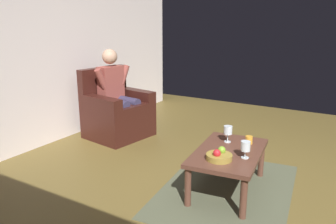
{
  "coord_description": "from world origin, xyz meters",
  "views": [
    {
      "loc": [
        2.74,
        0.51,
        1.61
      ],
      "look_at": [
        -0.47,
        -1.39,
        0.6
      ],
      "focal_mm": 36.12,
      "sensor_mm": 36.0,
      "label": 1
    }
  ],
  "objects_px": {
    "wine_glass_far": "(228,131)",
    "candle_jar": "(249,140)",
    "armchair": "(117,113)",
    "fruit_bowl": "(219,156)",
    "person_seated": "(117,91)",
    "coffee_table": "(229,156)",
    "wine_glass_near": "(245,147)"
  },
  "relations": [
    {
      "from": "candle_jar",
      "to": "armchair",
      "type": "bearing_deg",
      "value": -101.97
    },
    {
      "from": "armchair",
      "to": "wine_glass_far",
      "type": "xyz_separation_m",
      "value": [
        0.5,
        1.86,
        0.19
      ]
    },
    {
      "from": "wine_glass_far",
      "to": "fruit_bowl",
      "type": "height_order",
      "value": "wine_glass_far"
    },
    {
      "from": "person_seated",
      "to": "fruit_bowl",
      "type": "bearing_deg",
      "value": 72.31
    },
    {
      "from": "wine_glass_near",
      "to": "wine_glass_far",
      "type": "bearing_deg",
      "value": -137.51
    },
    {
      "from": "person_seated",
      "to": "wine_glass_near",
      "type": "bearing_deg",
      "value": 77.87
    },
    {
      "from": "armchair",
      "to": "fruit_bowl",
      "type": "xyz_separation_m",
      "value": [
        0.97,
        1.96,
        0.11
      ]
    },
    {
      "from": "wine_glass_far",
      "to": "candle_jar",
      "type": "distance_m",
      "value": 0.23
    },
    {
      "from": "armchair",
      "to": "coffee_table",
      "type": "bearing_deg",
      "value": 78.61
    },
    {
      "from": "fruit_bowl",
      "to": "candle_jar",
      "type": "distance_m",
      "value": 0.54
    },
    {
      "from": "person_seated",
      "to": "armchair",
      "type": "bearing_deg",
      "value": -90.0
    },
    {
      "from": "coffee_table",
      "to": "candle_jar",
      "type": "bearing_deg",
      "value": 159.95
    },
    {
      "from": "person_seated",
      "to": "fruit_bowl",
      "type": "distance_m",
      "value": 2.16
    },
    {
      "from": "armchair",
      "to": "fruit_bowl",
      "type": "bearing_deg",
      "value": 72.54
    },
    {
      "from": "fruit_bowl",
      "to": "candle_jar",
      "type": "bearing_deg",
      "value": 168.99
    },
    {
      "from": "fruit_bowl",
      "to": "person_seated",
      "type": "bearing_deg",
      "value": -116.53
    },
    {
      "from": "wine_glass_far",
      "to": "person_seated",
      "type": "bearing_deg",
      "value": -105.23
    },
    {
      "from": "armchair",
      "to": "person_seated",
      "type": "relative_size",
      "value": 0.78
    },
    {
      "from": "person_seated",
      "to": "wine_glass_near",
      "type": "relative_size",
      "value": 7.79
    },
    {
      "from": "person_seated",
      "to": "wine_glass_far",
      "type": "bearing_deg",
      "value": 83.61
    },
    {
      "from": "wine_glass_far",
      "to": "armchair",
      "type": "bearing_deg",
      "value": -105.14
    },
    {
      "from": "person_seated",
      "to": "wine_glass_near",
      "type": "height_order",
      "value": "person_seated"
    },
    {
      "from": "armchair",
      "to": "candle_jar",
      "type": "height_order",
      "value": "armchair"
    },
    {
      "from": "coffee_table",
      "to": "wine_glass_near",
      "type": "bearing_deg",
      "value": 63.37
    },
    {
      "from": "wine_glass_far",
      "to": "fruit_bowl",
      "type": "relative_size",
      "value": 0.73
    },
    {
      "from": "armchair",
      "to": "coffee_table",
      "type": "relative_size",
      "value": 0.93
    },
    {
      "from": "wine_glass_near",
      "to": "wine_glass_far",
      "type": "distance_m",
      "value": 0.42
    },
    {
      "from": "coffee_table",
      "to": "wine_glass_far",
      "type": "height_order",
      "value": "wine_glass_far"
    },
    {
      "from": "wine_glass_far",
      "to": "candle_jar",
      "type": "relative_size",
      "value": 2.18
    },
    {
      "from": "armchair",
      "to": "coffee_table",
      "type": "height_order",
      "value": "armchair"
    },
    {
      "from": "coffee_table",
      "to": "fruit_bowl",
      "type": "relative_size",
      "value": 4.44
    },
    {
      "from": "coffee_table",
      "to": "candle_jar",
      "type": "height_order",
      "value": "candle_jar"
    }
  ]
}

